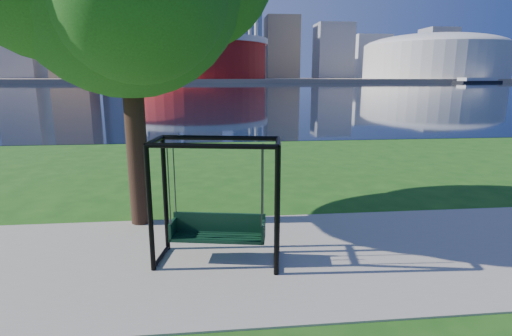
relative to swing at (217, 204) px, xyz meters
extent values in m
plane|color=#1E5114|center=(0.60, 0.58, -1.01)|extent=(900.00, 900.00, 0.00)
cube|color=#9E937F|center=(0.60, 0.08, -1.00)|extent=(120.00, 4.00, 0.03)
cube|color=black|center=(0.60, 102.58, -1.00)|extent=(900.00, 180.00, 0.02)
cube|color=#937F60|center=(0.60, 306.58, -0.01)|extent=(900.00, 228.00, 2.00)
cylinder|color=maroon|center=(-9.40, 235.58, 11.99)|extent=(80.00, 80.00, 22.00)
cylinder|color=silver|center=(-9.40, 235.58, 21.49)|extent=(83.00, 83.00, 3.00)
cylinder|color=silver|center=(23.50, 254.58, 16.99)|extent=(2.00, 2.00, 32.00)
cylinder|color=silver|center=(-42.31, 254.58, 16.99)|extent=(2.00, 2.00, 32.00)
cylinder|color=silver|center=(-42.31, 216.58, 16.99)|extent=(2.00, 2.00, 32.00)
cylinder|color=silver|center=(23.50, 216.58, 16.99)|extent=(2.00, 2.00, 32.00)
cylinder|color=beige|center=(135.60, 235.58, 10.99)|extent=(84.00, 84.00, 20.00)
ellipsoid|color=beige|center=(135.60, 235.58, 19.99)|extent=(84.00, 84.00, 15.12)
cube|color=gray|center=(-139.40, 310.58, 31.99)|extent=(28.00, 28.00, 62.00)
cube|color=#998466|center=(-99.40, 300.58, 44.99)|extent=(26.00, 26.00, 88.00)
cube|color=slate|center=(-69.40, 325.58, 48.49)|extent=(30.00, 24.00, 95.00)
cube|color=gray|center=(-39.40, 305.58, 36.99)|extent=(24.00, 24.00, 72.00)
cube|color=silver|center=(-9.40, 335.58, 40.99)|extent=(32.00, 28.00, 80.00)
cube|color=slate|center=(25.60, 310.58, 29.99)|extent=(22.00, 22.00, 58.00)
cube|color=#998466|center=(55.60, 325.58, 24.99)|extent=(26.00, 26.00, 48.00)
cube|color=gray|center=(95.60, 315.58, 21.99)|extent=(28.00, 24.00, 42.00)
cube|color=silver|center=(135.60, 340.58, 18.99)|extent=(30.00, 26.00, 36.00)
cube|color=gray|center=(185.60, 320.58, 20.99)|extent=(24.00, 24.00, 40.00)
cube|color=#998466|center=(225.60, 335.58, 16.99)|extent=(26.00, 26.00, 32.00)
cylinder|color=black|center=(-1.04, -0.24, 0.01)|extent=(0.09, 0.09, 2.05)
cylinder|color=black|center=(0.89, -0.59, 0.01)|extent=(0.09, 0.09, 2.05)
cylinder|color=black|center=(-0.90, 0.54, 0.01)|extent=(0.09, 0.09, 2.05)
cylinder|color=black|center=(1.03, 0.20, 0.01)|extent=(0.09, 0.09, 2.05)
cylinder|color=black|center=(-0.08, -0.42, 1.04)|extent=(1.94, 0.43, 0.08)
cylinder|color=black|center=(0.07, 0.37, 1.04)|extent=(1.94, 0.43, 0.08)
cylinder|color=black|center=(-0.97, 0.15, 1.04)|extent=(0.22, 0.80, 0.08)
cylinder|color=black|center=(-0.97, 0.15, -0.94)|extent=(0.21, 0.80, 0.06)
cylinder|color=black|center=(0.96, -0.20, 1.04)|extent=(0.22, 0.80, 0.08)
cylinder|color=black|center=(0.96, -0.20, -0.94)|extent=(0.21, 0.80, 0.06)
cube|color=black|center=(0.00, -0.02, -0.56)|extent=(1.61, 0.67, 0.05)
cube|color=black|center=(0.03, 0.15, -0.37)|extent=(1.54, 0.32, 0.34)
cube|color=black|center=(-0.75, 0.11, -0.44)|extent=(0.12, 0.40, 0.30)
cube|color=black|center=(0.74, -0.16, -0.44)|extent=(0.12, 0.40, 0.30)
cylinder|color=#37373D|center=(-0.76, -0.06, 0.35)|extent=(0.02, 0.02, 1.29)
cylinder|color=#37373D|center=(0.69, -0.32, 0.35)|extent=(0.02, 0.02, 1.29)
cylinder|color=#37373D|center=(-0.70, 0.27, 0.35)|extent=(0.02, 0.02, 1.29)
cylinder|color=#37373D|center=(0.75, 0.01, 0.35)|extent=(0.02, 0.02, 1.29)
cylinder|color=black|center=(-1.60, 1.99, 1.05)|extent=(0.41, 0.41, 4.12)
cube|color=black|center=(133.57, 187.91, -0.45)|extent=(27.70, 13.75, 1.07)
cube|color=silver|center=(133.57, 187.91, 0.88)|extent=(22.18, 11.09, 1.61)
camera|label=1|loc=(-0.02, -6.24, 2.03)|focal=28.00mm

